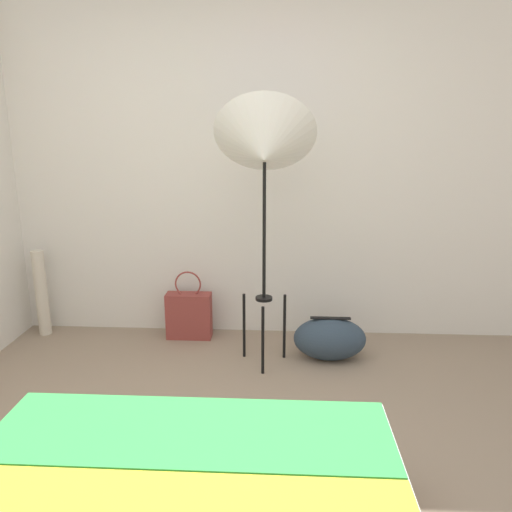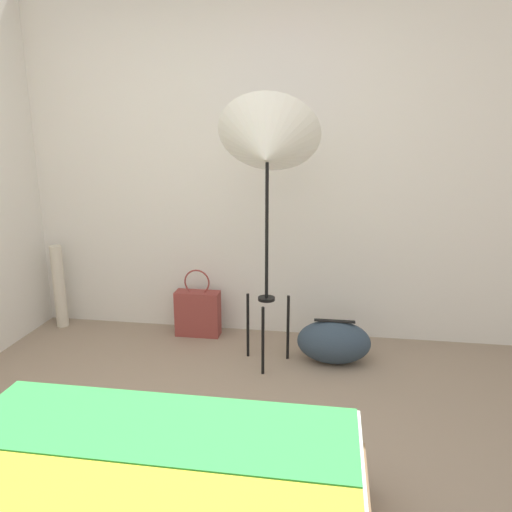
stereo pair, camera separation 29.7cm
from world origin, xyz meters
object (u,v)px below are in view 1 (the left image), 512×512
(paper_roll, at_px, (41,293))
(photo_umbrella, at_px, (265,149))
(duffel_bag, at_px, (330,339))
(tote_bag, at_px, (189,315))

(paper_roll, bearing_deg, photo_umbrella, -13.03)
(photo_umbrella, distance_m, duffel_bag, 1.36)
(tote_bag, bearing_deg, photo_umbrella, -33.70)
(photo_umbrella, xyz_separation_m, duffel_bag, (0.45, 0.08, -1.28))
(tote_bag, bearing_deg, duffel_bag, -16.64)
(paper_roll, bearing_deg, tote_bag, -0.46)
(photo_umbrella, xyz_separation_m, tote_bag, (-0.58, 0.39, -1.25))
(photo_umbrella, bearing_deg, duffel_bag, 9.92)
(photo_umbrella, relative_size, tote_bag, 3.36)
(photo_umbrella, relative_size, paper_roll, 2.65)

